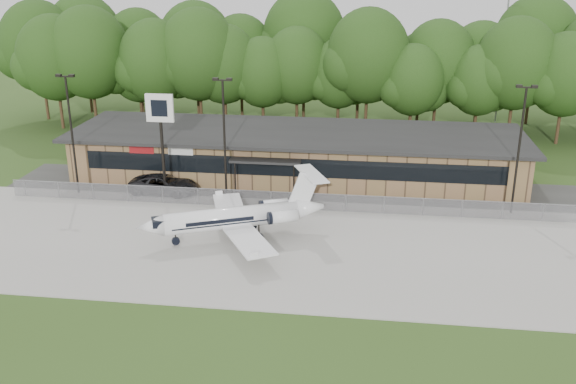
# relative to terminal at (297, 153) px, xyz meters

# --- Properties ---
(ground) EXTENTS (160.00, 160.00, 0.00)m
(ground) POSITION_rel_terminal_xyz_m (0.00, -23.94, -2.18)
(ground) COLOR #334E1C
(ground) RESTS_ON ground
(apron) EXTENTS (64.00, 18.00, 0.08)m
(apron) POSITION_rel_terminal_xyz_m (0.00, -15.94, -2.14)
(apron) COLOR #9E9B93
(apron) RESTS_ON ground
(parking_lot) EXTENTS (50.00, 9.00, 0.06)m
(parking_lot) POSITION_rel_terminal_xyz_m (0.00, -4.44, -2.15)
(parking_lot) COLOR #383835
(parking_lot) RESTS_ON ground
(terminal) EXTENTS (41.00, 11.65, 4.30)m
(terminal) POSITION_rel_terminal_xyz_m (0.00, 0.00, 0.00)
(terminal) COLOR #846142
(terminal) RESTS_ON ground
(fence) EXTENTS (46.00, 0.04, 1.52)m
(fence) POSITION_rel_terminal_xyz_m (0.00, -8.94, -1.40)
(fence) COLOR gray
(fence) RESTS_ON ground
(treeline) EXTENTS (72.00, 12.00, 15.00)m
(treeline) POSITION_rel_terminal_xyz_m (0.00, 18.06, 5.32)
(treeline) COLOR #1B3310
(treeline) RESTS_ON ground
(radio_mast) EXTENTS (0.20, 0.20, 25.00)m
(radio_mast) POSITION_rel_terminal_xyz_m (22.00, 24.06, 10.32)
(radio_mast) COLOR gray
(radio_mast) RESTS_ON ground
(light_pole_left) EXTENTS (1.55, 0.30, 10.23)m
(light_pole_left) POSITION_rel_terminal_xyz_m (-18.00, -7.44, 3.80)
(light_pole_left) COLOR black
(light_pole_left) RESTS_ON ground
(light_pole_mid) EXTENTS (1.55, 0.30, 10.23)m
(light_pole_mid) POSITION_rel_terminal_xyz_m (-5.00, -7.44, 3.80)
(light_pole_mid) COLOR black
(light_pole_mid) RESTS_ON ground
(light_pole_right) EXTENTS (1.55, 0.30, 10.23)m
(light_pole_right) POSITION_rel_terminal_xyz_m (18.00, -7.44, 3.80)
(light_pole_right) COLOR black
(light_pole_right) RESTS_ON ground
(business_jet) EXTENTS (13.31, 11.87, 4.60)m
(business_jet) POSITION_rel_terminal_xyz_m (-2.36, -15.09, -0.53)
(business_jet) COLOR white
(business_jet) RESTS_ON ground
(suv) EXTENTS (5.94, 2.99, 1.61)m
(suv) POSITION_rel_terminal_xyz_m (-10.70, -6.49, -1.37)
(suv) COLOR #2E2E30
(suv) RESTS_ON ground
(pole_sign) EXTENTS (2.30, 0.30, 8.77)m
(pole_sign) POSITION_rel_terminal_xyz_m (-10.36, -7.14, 4.53)
(pole_sign) COLOR black
(pole_sign) RESTS_ON ground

